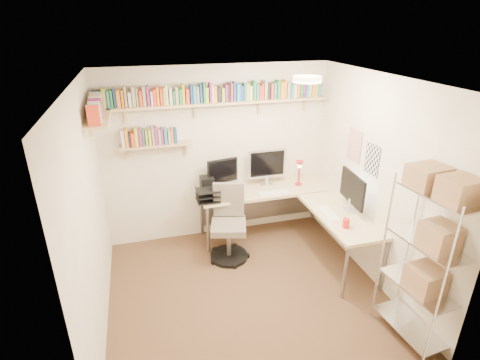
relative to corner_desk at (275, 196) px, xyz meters
name	(u,v)px	position (x,y,z in m)	size (l,w,h in m)	color
ground	(247,292)	(-0.70, -0.96, -0.75)	(3.20, 3.20, 0.00)	#48281F
room_shell	(248,174)	(-0.69, -0.96, 0.80)	(3.24, 3.04, 2.52)	beige
wall_shelves	(187,105)	(-1.11, 0.34, 1.28)	(3.12, 1.09, 0.80)	tan
corner_desk	(275,196)	(0.00, 0.00, 0.00)	(2.02, 1.97, 1.31)	beige
office_chair	(229,228)	(-0.71, -0.15, -0.32)	(0.56, 0.57, 1.03)	black
wire_rack	(433,235)	(0.72, -2.09, 0.49)	(0.43, 0.78, 1.86)	silver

